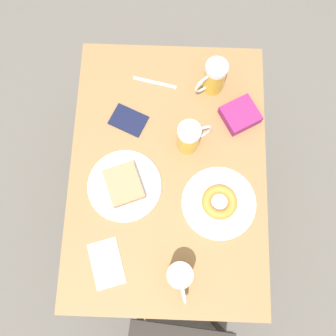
# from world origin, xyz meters

# --- Properties ---
(ground_plane) EXTENTS (8.00, 8.00, 0.00)m
(ground_plane) POSITION_xyz_m (0.00, 0.00, 0.00)
(ground_plane) COLOR #666059
(table) EXTENTS (0.69, 0.99, 0.70)m
(table) POSITION_xyz_m (0.00, 0.00, 0.64)
(table) COLOR #997044
(table) RESTS_ON ground_plane
(plate_with_cake) EXTENTS (0.26, 0.26, 0.04)m
(plate_with_cake) POSITION_xyz_m (0.15, 0.07, 0.72)
(plate_with_cake) COLOR white
(plate_with_cake) RESTS_ON table
(plate_with_donut) EXTENTS (0.26, 0.26, 0.04)m
(plate_with_donut) POSITION_xyz_m (-0.18, 0.11, 0.72)
(plate_with_donut) COLOR white
(plate_with_donut) RESTS_ON table
(beer_mug_left) EXTENTS (0.11, 0.10, 0.14)m
(beer_mug_left) POSITION_xyz_m (-0.15, -0.33, 0.78)
(beer_mug_left) COLOR gold
(beer_mug_left) RESTS_ON table
(beer_mug_center) EXTENTS (0.12, 0.08, 0.14)m
(beer_mug_center) POSITION_xyz_m (-0.07, -0.10, 0.78)
(beer_mug_center) COLOR gold
(beer_mug_center) RESTS_ON table
(beer_mug_right) EXTENTS (0.08, 0.13, 0.14)m
(beer_mug_right) POSITION_xyz_m (-0.05, 0.36, 0.78)
(beer_mug_right) COLOR gold
(beer_mug_right) RESTS_ON table
(napkin_folded) EXTENTS (0.14, 0.18, 0.00)m
(napkin_folded) POSITION_xyz_m (0.19, 0.33, 0.71)
(napkin_folded) COLOR white
(napkin_folded) RESTS_ON table
(fork) EXTENTS (0.17, 0.05, 0.00)m
(fork) POSITION_xyz_m (0.06, -0.34, 0.71)
(fork) COLOR silver
(fork) RESTS_ON table
(passport_near_edge) EXTENTS (0.15, 0.13, 0.01)m
(passport_near_edge) POSITION_xyz_m (0.15, -0.18, 0.71)
(passport_near_edge) COLOR #141938
(passport_near_edge) RESTS_ON table
(blue_pouch) EXTENTS (0.16, 0.16, 0.04)m
(blue_pouch) POSITION_xyz_m (-0.25, -0.21, 0.72)
(blue_pouch) COLOR #8C2366
(blue_pouch) RESTS_ON table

